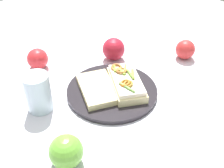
{
  "coord_description": "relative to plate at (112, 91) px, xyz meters",
  "views": [
    {
      "loc": [
        0.47,
        0.45,
        0.54
      ],
      "look_at": [
        0.0,
        0.0,
        0.03
      ],
      "focal_mm": 42.73,
      "sensor_mm": 36.0,
      "label": 1
    }
  ],
  "objects": [
    {
      "name": "bread_slice_side",
      "position": [
        0.04,
        -0.03,
        0.02
      ],
      "size": [
        0.16,
        0.19,
        0.02
      ],
      "primitive_type": "cube",
      "rotation": [
        0.0,
        0.0,
        1.09
      ],
      "color": "beige",
      "rests_on": "plate"
    },
    {
      "name": "apple_2",
      "position": [
        0.26,
        0.11,
        0.03
      ],
      "size": [
        0.1,
        0.1,
        0.08
      ],
      "primitive_type": "sphere",
      "rotation": [
        0.0,
        0.0,
        0.38
      ],
      "color": "#68B137",
      "rests_on": "ground_plane"
    },
    {
      "name": "plate",
      "position": [
        0.0,
        0.0,
        0.0
      ],
      "size": [
        0.28,
        0.28,
        0.01
      ],
      "primitive_type": "cylinder",
      "color": "#252126",
      "rests_on": "ground_plane"
    },
    {
      "name": "apple_3",
      "position": [
        -0.34,
        0.05,
        0.03
      ],
      "size": [
        0.1,
        0.1,
        0.07
      ],
      "primitive_type": "sphere",
      "rotation": [
        0.0,
        0.0,
        2.69
      ],
      "color": "red",
      "rests_on": "ground_plane"
    },
    {
      "name": "apple_1",
      "position": [
        0.08,
        -0.29,
        0.03
      ],
      "size": [
        0.09,
        0.09,
        0.07
      ],
      "primitive_type": "sphere",
      "rotation": [
        0.0,
        0.0,
        5.93
      ],
      "color": "red",
      "rests_on": "ground_plane"
    },
    {
      "name": "ground_plane",
      "position": [
        0.0,
        0.0,
        -0.01
      ],
      "size": [
        2.0,
        2.0,
        0.0
      ],
      "primitive_type": "plane",
      "color": "silver",
      "rests_on": "ground"
    },
    {
      "name": "apple_0",
      "position": [
        -0.15,
        -0.14,
        0.03
      ],
      "size": [
        0.09,
        0.09,
        0.08
      ],
      "primitive_type": "sphere",
      "rotation": [
        0.0,
        0.0,
        0.1
      ],
      "color": "red",
      "rests_on": "ground_plane"
    },
    {
      "name": "sandwich",
      "position": [
        -0.04,
        0.02,
        0.03
      ],
      "size": [
        0.17,
        0.2,
        0.05
      ],
      "rotation": [
        0.0,
        0.0,
        0.98
      ],
      "color": "beige",
      "rests_on": "plate"
    },
    {
      "name": "drinking_glass",
      "position": [
        0.2,
        -0.1,
        0.05
      ],
      "size": [
        0.07,
        0.07,
        0.12
      ],
      "primitive_type": "cylinder",
      "color": "silver",
      "rests_on": "ground_plane"
    }
  ]
}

